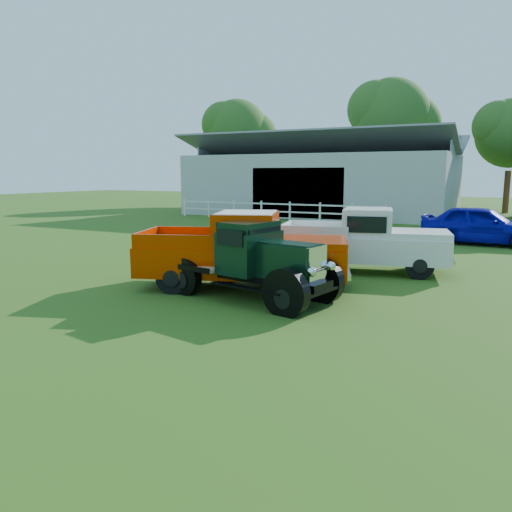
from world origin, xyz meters
The scene contains 10 objects.
ground centered at (0.00, 0.00, 0.00)m, with size 120.00×120.00×0.00m, color #395319.
shed_left centered at (-7.00, 26.00, 2.80)m, with size 18.80×10.20×5.60m, color #A2A2A2, non-canonical shape.
fence_rail centered at (-8.00, 20.00, 0.60)m, with size 14.20×0.16×1.20m, color white, non-canonical shape.
tree_a centered at (-18.00, 33.00, 5.25)m, with size 6.30×6.30×10.50m, color #224B1C, non-canonical shape.
tree_b centered at (-4.00, 34.00, 5.75)m, with size 6.90×6.90×11.50m, color #224B1C, non-canonical shape.
tree_c centered at (5.00, 33.00, 4.50)m, with size 5.40×5.40×9.00m, color #224B1C, non-canonical shape.
vintage_flatbed centered at (-0.14, 1.38, 0.91)m, with size 4.60×1.82×1.82m, color black, non-canonical shape.
red_pickup centered at (-0.70, 2.21, 1.00)m, with size 5.46×2.10×1.99m, color #C12C00, non-canonical shape.
white_pickup centered at (1.48, 5.84, 0.93)m, with size 5.08×1.97×1.87m, color silver, non-canonical shape.
misc_car_blue centered at (4.30, 13.80, 0.81)m, with size 1.92×4.78×1.63m, color #09079F.
Camera 1 is at (5.36, -8.91, 2.93)m, focal length 35.00 mm.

